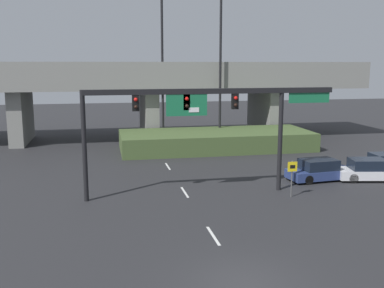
% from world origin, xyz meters
% --- Properties ---
extents(ground_plane, '(160.00, 160.00, 0.00)m').
position_xyz_m(ground_plane, '(0.00, 0.00, 0.00)').
color(ground_plane, '#262628').
extents(lane_markings, '(0.14, 24.71, 0.01)m').
position_xyz_m(lane_markings, '(0.00, 15.78, 0.00)').
color(lane_markings, silver).
rests_on(lane_markings, ground).
extents(signal_gantry, '(15.52, 0.44, 6.55)m').
position_xyz_m(signal_gantry, '(1.06, 11.42, 5.29)').
color(signal_gantry, black).
rests_on(signal_gantry, ground).
extents(speed_limit_sign, '(0.60, 0.11, 2.26)m').
position_xyz_m(speed_limit_sign, '(6.18, 9.77, 1.48)').
color(speed_limit_sign, '#4C4C4C').
rests_on(speed_limit_sign, ground).
extents(highway_light_pole_near, '(0.70, 0.36, 16.93)m').
position_xyz_m(highway_light_pole_near, '(6.58, 28.39, 8.85)').
color(highway_light_pole_near, black).
rests_on(highway_light_pole_near, ground).
extents(highway_light_pole_far, '(0.70, 0.36, 15.93)m').
position_xyz_m(highway_light_pole_far, '(0.98, 29.39, 8.35)').
color(highway_light_pole_far, black).
rests_on(highway_light_pole_far, ground).
extents(overpass_bridge, '(46.45, 9.50, 8.20)m').
position_xyz_m(overpass_bridge, '(-0.00, 33.56, 5.77)').
color(overpass_bridge, gray).
rests_on(overpass_bridge, ground).
extents(grass_embankment, '(17.97, 6.92, 1.70)m').
position_xyz_m(grass_embankment, '(5.55, 25.87, 0.85)').
color(grass_embankment, '#42562D').
rests_on(grass_embankment, ground).
extents(parked_sedan_near_right, '(4.79, 2.31, 1.49)m').
position_xyz_m(parked_sedan_near_right, '(9.80, 13.22, 0.69)').
color(parked_sedan_near_right, navy).
rests_on(parked_sedan_near_right, ground).
extents(parked_sedan_mid_right, '(4.86, 2.68, 1.50)m').
position_xyz_m(parked_sedan_mid_right, '(13.19, 12.58, 0.69)').
color(parked_sedan_mid_right, silver).
rests_on(parked_sedan_mid_right, ground).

